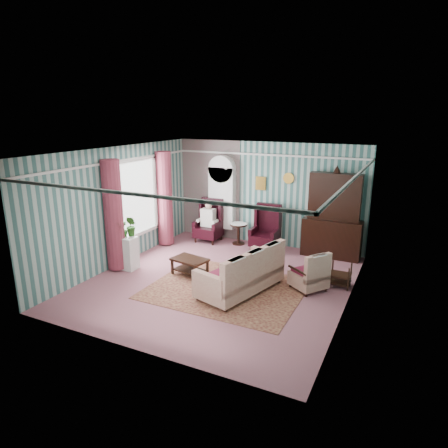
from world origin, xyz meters
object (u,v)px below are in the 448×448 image
at_px(dresser_hutch, 333,213).
at_px(floral_armchair, 309,270).
at_px(seated_woman, 208,222).
at_px(sofa, 240,271).
at_px(nest_table, 340,275).
at_px(wingback_right, 265,228).
at_px(round_side_table, 239,234).
at_px(plant_stand, 126,253).
at_px(coffee_table, 190,267).
at_px(bookcase, 222,202).
at_px(wingback_left, 208,221).

relative_size(dresser_hutch, floral_armchair, 2.70).
bearing_deg(seated_woman, sofa, -50.91).
xyz_separation_m(seated_woman, nest_table, (4.07, -1.55, -0.32)).
height_order(dresser_hutch, seated_woman, dresser_hutch).
xyz_separation_m(wingback_right, round_side_table, (-0.85, 0.15, -0.33)).
height_order(nest_table, plant_stand, plant_stand).
distance_m(nest_table, coffee_table, 3.39).
relative_size(bookcase, wingback_left, 1.79).
bearing_deg(floral_armchair, coffee_table, 134.85).
distance_m(dresser_hutch, sofa, 3.34).
bearing_deg(round_side_table, wingback_right, -10.01).
bearing_deg(round_side_table, plant_stand, -120.38).
height_order(sofa, coffee_table, sofa).
bearing_deg(wingback_left, floral_armchair, -29.82).
bearing_deg(round_side_table, coffee_table, -92.26).
distance_m(plant_stand, coffee_table, 1.64).
distance_m(round_side_table, sofa, 3.17).
height_order(seated_woman, plant_stand, seated_woman).
bearing_deg(nest_table, wingback_left, 159.15).
bearing_deg(plant_stand, bookcase, 71.51).
xyz_separation_m(wingback_right, seated_woman, (-1.75, 0.00, -0.04)).
xyz_separation_m(nest_table, plant_stand, (-4.87, -1.20, 0.13)).
distance_m(wingback_right, sofa, 2.77).
bearing_deg(sofa, nest_table, -42.04).
distance_m(round_side_table, plant_stand, 3.36).
xyz_separation_m(wingback_left, wingback_right, (1.75, 0.00, 0.00)).
distance_m(wingback_right, nest_table, 2.81).
xyz_separation_m(dresser_hutch, seated_woman, (-3.50, -0.27, -0.59)).
xyz_separation_m(bookcase, round_side_table, (0.65, -0.24, -0.82)).
distance_m(round_side_table, nest_table, 3.60).
bearing_deg(bookcase, nest_table, -26.92).
bearing_deg(coffee_table, sofa, -11.99).
bearing_deg(coffee_table, bookcase, 101.03).
bearing_deg(dresser_hutch, nest_table, -72.61).
relative_size(seated_woman, sofa, 0.58).
xyz_separation_m(nest_table, coffee_table, (-3.27, -0.88, -0.07)).
bearing_deg(sofa, dresser_hutch, -7.63).
bearing_deg(nest_table, round_side_table, 151.80).
height_order(wingback_right, seated_woman, wingback_right).
xyz_separation_m(round_side_table, plant_stand, (-1.70, -2.90, 0.10)).
bearing_deg(wingback_right, sofa, -80.34).
relative_size(bookcase, plant_stand, 2.80).
xyz_separation_m(wingback_right, sofa, (0.46, -2.73, -0.18)).
bearing_deg(round_side_table, dresser_hutch, 2.64).
bearing_deg(round_side_table, nest_table, -28.20).
relative_size(bookcase, seated_woman, 1.90).
distance_m(sofa, coffee_table, 1.47).
distance_m(wingback_right, seated_woman, 1.75).
relative_size(dresser_hutch, round_side_table, 3.93).
xyz_separation_m(round_side_table, floral_armchair, (2.59, -2.15, 0.14)).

